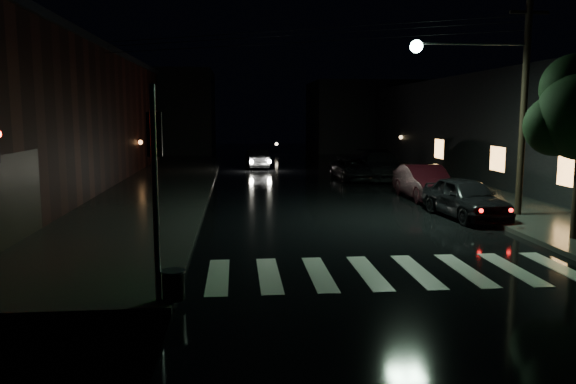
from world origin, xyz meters
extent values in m
plane|color=black|center=(0.00, 0.00, 0.00)|extent=(120.00, 120.00, 0.00)
cube|color=#282826|center=(-5.00, 14.00, 0.07)|extent=(6.00, 44.00, 0.15)
cube|color=#282826|center=(10.00, 14.00, 0.07)|extent=(4.00, 44.00, 0.15)
cube|color=black|center=(-12.00, 16.00, 3.50)|extent=(10.00, 36.00, 7.00)
cube|color=black|center=(17.00, 18.00, 3.00)|extent=(10.00, 40.00, 6.00)
cube|color=black|center=(-10.00, 45.00, 4.00)|extent=(14.00, 10.00, 8.00)
cube|color=black|center=(14.00, 45.00, 3.50)|extent=(14.00, 10.00, 7.00)
cube|color=beige|center=(3.00, 0.50, 0.01)|extent=(9.00, 3.00, 0.01)
cylinder|color=slate|center=(-2.30, -1.50, 2.25)|extent=(0.12, 0.12, 4.20)
cylinder|color=black|center=(-2.00, -1.50, 0.43)|extent=(0.44, 0.44, 0.55)
cylinder|color=slate|center=(-2.00, -1.50, 0.72)|extent=(0.48, 0.48, 0.04)
cube|color=black|center=(-2.30, -1.32, 3.40)|extent=(0.28, 0.16, 0.85)
sphere|color=#0CFF33|center=(-2.30, -1.23, 3.15)|extent=(0.20, 0.20, 0.20)
sphere|color=black|center=(8.60, 3.40, 3.45)|extent=(1.80, 1.80, 1.80)
sphere|color=black|center=(9.20, 3.50, 4.55)|extent=(2.00, 2.00, 2.00)
cylinder|color=black|center=(9.50, 7.00, 4.15)|extent=(0.24, 0.24, 8.00)
cube|color=black|center=(9.50, 7.00, 7.30)|extent=(1.40, 0.10, 0.10)
cylinder|color=slate|center=(7.50, 7.00, 6.20)|extent=(4.00, 0.08, 0.08)
sphere|color=#BFFFD8|center=(5.50, 7.00, 6.10)|extent=(0.44, 0.44, 0.44)
imported|color=black|center=(7.59, 7.25, 0.74)|extent=(2.20, 4.53, 1.49)
imported|color=black|center=(7.60, 11.79, 0.76)|extent=(1.64, 4.64, 1.53)
imported|color=black|center=(7.60, 19.69, 0.82)|extent=(2.70, 5.81, 1.64)
imported|color=black|center=(6.09, 19.39, 0.65)|extent=(2.41, 4.81, 1.31)
imported|color=black|center=(0.68, 26.97, 0.65)|extent=(1.65, 4.05, 1.31)
camera|label=1|loc=(-0.73, -12.36, 3.79)|focal=35.00mm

